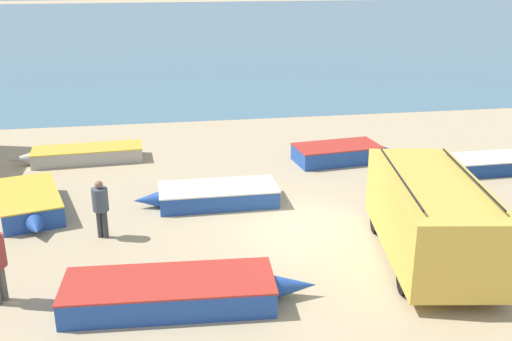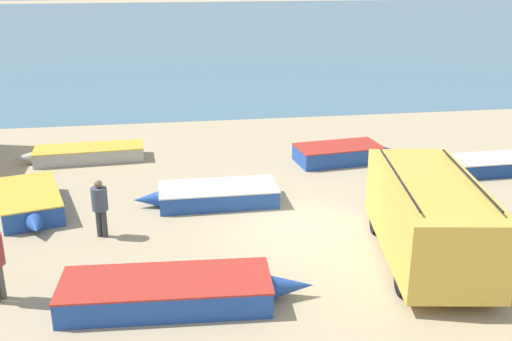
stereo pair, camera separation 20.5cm
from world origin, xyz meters
name	(u,v)px [view 1 (the left image)]	position (x,y,z in m)	size (l,w,h in m)	color
ground_plane	(304,228)	(0.00, 0.00, 0.00)	(200.00, 200.00, 0.00)	tan
sea_water	(189,27)	(0.00, 52.00, 0.00)	(120.00, 80.00, 0.01)	#477084
parked_van	(430,216)	(2.57, -2.26, 1.16)	(2.93, 5.47, 2.22)	gold
fishing_rowboat_0	(84,155)	(-6.61, 6.95, 0.26)	(4.81, 1.55, 0.52)	#ADA89E
fishing_rowboat_1	(177,292)	(-3.63, -3.34, 0.30)	(5.52, 1.86, 0.60)	#234CA3
fishing_rowboat_2	(340,153)	(2.68, 5.43, 0.31)	(3.82, 1.89, 0.62)	#234CA3
fishing_rowboat_3	(30,203)	(-7.68, 2.31, 0.31)	(2.41, 4.00, 0.62)	#234CA3
fishing_rowboat_4	(505,163)	(8.16, 3.53, 0.26)	(4.61, 1.52, 0.52)	navy
fishing_rowboat_5	(214,195)	(-2.28, 2.15, 0.27)	(4.33, 1.57, 0.55)	#234CA3
fisherman_0	(100,204)	(-5.45, 0.30, 0.96)	(0.42, 0.42, 1.61)	#38383D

